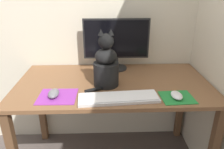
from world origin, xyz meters
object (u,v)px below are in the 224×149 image
(computer_mouse_left, at_px, (54,93))
(computer_mouse_right, at_px, (177,95))
(monitor, at_px, (116,42))
(keyboard, at_px, (119,98))
(cat, at_px, (106,65))

(computer_mouse_left, height_order, computer_mouse_right, computer_mouse_left)
(monitor, bearing_deg, computer_mouse_left, -131.42)
(keyboard, bearing_deg, monitor, 84.38)
(keyboard, bearing_deg, computer_mouse_left, 168.85)
(computer_mouse_left, relative_size, cat, 0.30)
(monitor, xyz_separation_m, computer_mouse_left, (-0.40, -0.45, -0.20))
(keyboard, height_order, cat, cat)
(keyboard, distance_m, computer_mouse_right, 0.35)
(keyboard, distance_m, cat, 0.25)
(computer_mouse_left, bearing_deg, computer_mouse_right, -3.35)
(keyboard, relative_size, computer_mouse_right, 4.54)
(computer_mouse_left, height_order, cat, cat)
(monitor, xyz_separation_m, computer_mouse_right, (0.33, -0.50, -0.20))
(monitor, relative_size, keyboard, 1.04)
(monitor, bearing_deg, computer_mouse_right, -56.15)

